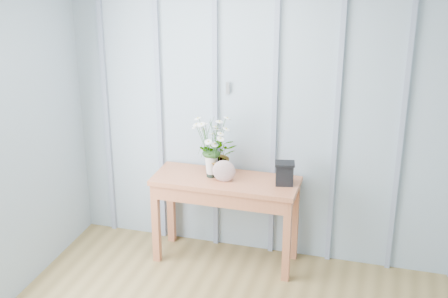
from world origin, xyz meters
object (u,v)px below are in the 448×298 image
(daisy_vase, at_px, (211,140))
(felt_disc_vessel, at_px, (224,171))
(carved_box, at_px, (284,173))
(sideboard, at_px, (226,191))

(daisy_vase, bearing_deg, felt_disc_vessel, -30.67)
(felt_disc_vessel, relative_size, carved_box, 0.99)
(daisy_vase, xyz_separation_m, felt_disc_vessel, (0.13, -0.08, -0.23))
(carved_box, bearing_deg, felt_disc_vessel, -170.57)
(sideboard, xyz_separation_m, felt_disc_vessel, (0.00, -0.06, 0.21))
(sideboard, height_order, daisy_vase, daisy_vase)
(sideboard, distance_m, felt_disc_vessel, 0.22)
(daisy_vase, height_order, carved_box, daisy_vase)
(daisy_vase, bearing_deg, carved_box, 0.29)
(sideboard, height_order, carved_box, carved_box)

